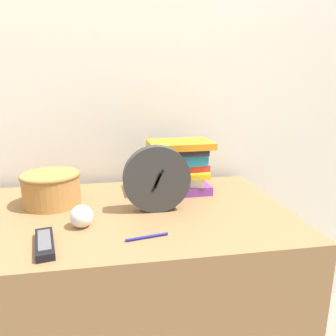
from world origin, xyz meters
The scene contains 8 objects.
wall_back centered at (0.00, 0.74, 1.20)m, with size 6.00×0.04×2.40m.
desk centered at (0.00, 0.33, 0.36)m, with size 1.21×0.67×0.73m.
desk_clock centered at (0.17, 0.32, 0.84)m, with size 0.22×0.05×0.22m.
book_stack centered at (0.28, 0.50, 0.83)m, with size 0.26×0.19×0.20m.
basket centered at (-0.18, 0.44, 0.79)m, with size 0.20×0.20×0.11m.
tv_remote centered at (-0.15, 0.12, 0.74)m, with size 0.08×0.17×0.02m.
crumpled_paper_ball centered at (-0.07, 0.23, 0.76)m, with size 0.07×0.07×0.07m.
pen centered at (0.11, 0.12, 0.73)m, with size 0.12×0.03×0.01m.
Camera 1 is at (0.03, -0.69, 1.14)m, focal length 35.00 mm.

